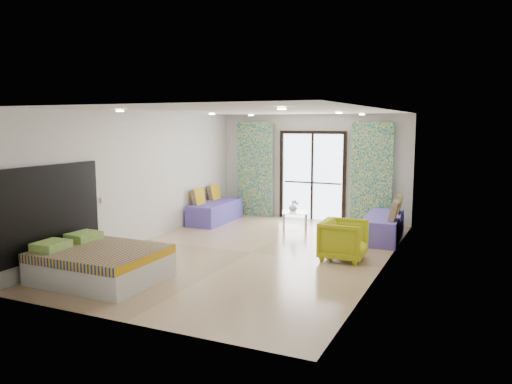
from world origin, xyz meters
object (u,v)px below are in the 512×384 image
at_px(daybed_right, 384,226).
at_px(coffee_table, 295,214).
at_px(bed, 100,264).
at_px(armchair, 344,238).
at_px(daybed_left, 215,211).

bearing_deg(daybed_right, coffee_table, 168.54).
distance_m(bed, armchair, 4.25).
distance_m(daybed_right, coffee_table, 2.15).
height_order(daybed_right, armchair, daybed_right).
height_order(coffee_table, armchair, armchair).
relative_size(daybed_left, coffee_table, 2.40).
relative_size(daybed_right, armchair, 2.38).
height_order(bed, coffee_table, coffee_table).
relative_size(bed, coffee_table, 2.43).
height_order(daybed_left, armchair, daybed_left).
bearing_deg(coffee_table, armchair, -51.79).
xyz_separation_m(daybed_left, coffee_table, (2.11, 0.12, 0.07)).
distance_m(daybed_left, armchair, 4.40).
bearing_deg(daybed_left, bed, -84.42).
bearing_deg(armchair, coffee_table, 37.03).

